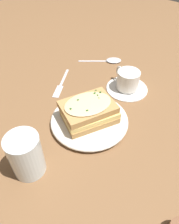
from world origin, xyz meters
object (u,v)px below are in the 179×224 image
sandwich (89,111)px  teacup_with_saucer (128,82)px  water_glass (26,155)px  dinner_plate (89,120)px  spoon (111,60)px  fork (60,86)px

sandwich → teacup_with_saucer: 0.21m
sandwich → water_glass: bearing=-2.6°
dinner_plate → spoon: (-0.33, -0.16, -0.01)m
water_glass → fork: (-0.29, -0.19, -0.06)m
water_glass → fork: water_glass is taller
sandwich → spoon: sandwich is taller
dinner_plate → teacup_with_saucer: teacup_with_saucer is taller
dinner_plate → fork: (-0.07, -0.20, -0.01)m
spoon → teacup_with_saucer: bearing=12.7°
teacup_with_saucer → dinner_plate: bearing=114.5°
dinner_plate → sandwich: 0.04m
dinner_plate → spoon: size_ratio=1.52×
dinner_plate → water_glass: 0.22m
spoon → water_glass: bearing=-25.3°
fork → spoon: (-0.26, 0.04, 0.00)m
teacup_with_saucer → sandwich: bearing=113.8°
teacup_with_saucer → water_glass: size_ratio=1.25×
spoon → sandwich: bearing=-14.9°
dinner_plate → water_glass: water_glass is taller
water_glass → spoon: (-0.54, -0.14, -0.05)m
sandwich → water_glass: 0.22m
fork → spoon: 0.26m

